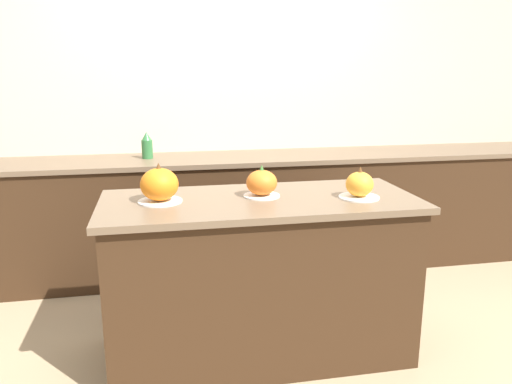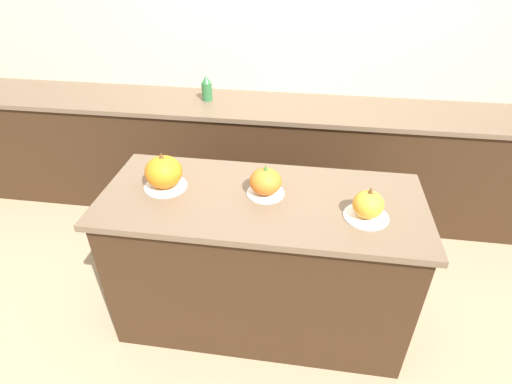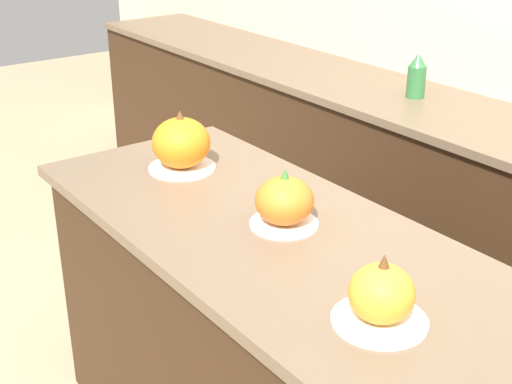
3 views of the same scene
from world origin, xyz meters
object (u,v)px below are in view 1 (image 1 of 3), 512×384
(pumpkin_cake_center, at_px, (262,184))
(pumpkin_cake_right, at_px, (359,186))
(pumpkin_cake_left, at_px, (159,185))
(bottle_tall, at_px, (147,146))

(pumpkin_cake_center, distance_m, pumpkin_cake_right, 0.52)
(pumpkin_cake_left, distance_m, pumpkin_cake_center, 0.53)
(pumpkin_cake_left, height_order, pumpkin_cake_right, pumpkin_cake_left)
(pumpkin_cake_left, xyz_separation_m, pumpkin_cake_center, (0.53, 0.01, -0.02))
(pumpkin_cake_center, bearing_deg, bottle_tall, 116.79)
(pumpkin_cake_left, relative_size, pumpkin_cake_center, 1.16)
(pumpkin_cake_center, height_order, bottle_tall, bottle_tall)
(pumpkin_cake_right, distance_m, bottle_tall, 1.74)
(pumpkin_cake_right, relative_size, bottle_tall, 1.09)
(bottle_tall, bearing_deg, pumpkin_cake_left, -86.29)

